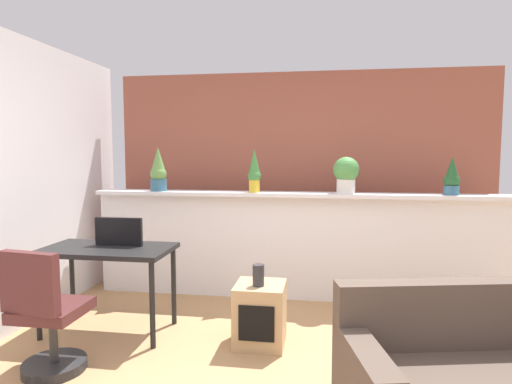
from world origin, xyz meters
TOP-DOWN VIEW (x-y plane):
  - divider_wall at (0.00, 2.00)m, footprint 4.38×0.16m
  - plant_shelf at (0.00, 1.96)m, footprint 4.38×0.29m
  - brick_wall_behind at (0.00, 2.60)m, footprint 4.38×0.10m
  - potted_plant_0 at (-1.51, 1.93)m, footprint 0.18×0.18m
  - potted_plant_1 at (-0.45, 1.93)m, footprint 0.14×0.14m
  - potted_plant_2 at (0.50, 1.98)m, footprint 0.26×0.26m
  - potted_plant_3 at (1.53, 1.96)m, footprint 0.15×0.15m
  - desk at (-1.57, 0.87)m, footprint 1.10×0.60m
  - tv_monitor at (-1.50, 0.95)m, footprint 0.43×0.04m
  - office_chair at (-1.64, 0.11)m, footprint 0.47×0.47m
  - side_cube_shelf at (-0.23, 0.82)m, footprint 0.40×0.41m
  - vase_on_shelf at (-0.24, 0.78)m, footprint 0.09×0.09m

SIDE VIEW (x-z plane):
  - side_cube_shelf at x=-0.23m, z-range 0.00..0.50m
  - office_chair at x=-1.64m, z-range -0.07..0.84m
  - divider_wall at x=0.00m, z-range 0.00..1.11m
  - vase_on_shelf at x=-0.24m, z-range 0.50..0.67m
  - desk at x=-1.57m, z-range 0.29..1.04m
  - tv_monitor at x=-1.50m, z-range 0.75..1.00m
  - plant_shelf at x=0.00m, z-range 1.11..1.15m
  - brick_wall_behind at x=0.00m, z-range 0.00..2.50m
  - potted_plant_3 at x=1.53m, z-range 1.13..1.50m
  - potted_plant_2 at x=0.50m, z-range 1.16..1.54m
  - potted_plant_0 at x=-1.51m, z-range 1.12..1.60m
  - potted_plant_1 at x=-0.45m, z-range 1.14..1.59m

